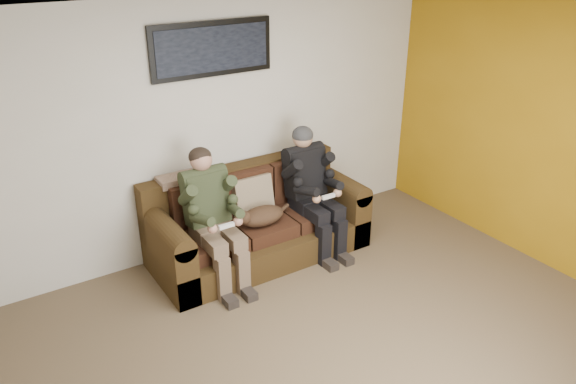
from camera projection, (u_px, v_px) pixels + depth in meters
floor at (357, 353)px, 4.55m from camera, size 5.00×5.00×0.00m
ceiling at (379, 22)px, 3.45m from camera, size 5.00×5.00×0.00m
wall_back at (224, 127)px, 5.72m from camera, size 5.00×0.00×5.00m
wall_right at (573, 145)px, 5.23m from camera, size 0.00×4.50×4.50m
accent_wall_right at (573, 145)px, 5.22m from camera, size 0.00×4.50×4.50m
sofa at (255, 223)px, 5.85m from camera, size 2.21×0.96×0.91m
throw_pillow at (253, 196)px, 5.76m from camera, size 0.42×0.20×0.42m
throw_blanket at (181, 179)px, 5.50m from camera, size 0.45×0.22×0.08m
person_left at (212, 210)px, 5.27m from camera, size 0.51×0.87×1.30m
person_right at (311, 183)px, 5.83m from camera, size 0.51×0.86×1.31m
cat at (261, 216)px, 5.57m from camera, size 0.66×0.26×0.24m
framed_poster at (212, 49)px, 5.31m from camera, size 1.25×0.05×0.52m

